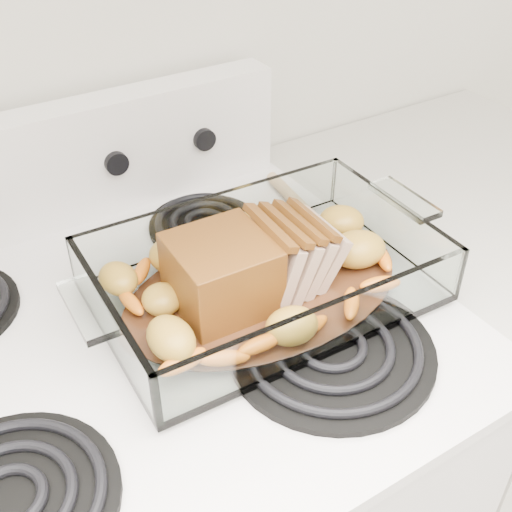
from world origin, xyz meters
TOP-DOWN VIEW (x-y plane):
  - counter_right at (0.67, 1.66)m, footprint 0.58×0.68m
  - baking_dish at (0.18, 1.62)m, footprint 0.42×0.28m
  - pork_roast at (0.15, 1.62)m, footprint 0.22×0.12m
  - roast_vegetables at (0.17, 1.66)m, footprint 0.36×0.20m
  - wooden_spoon at (0.34, 1.68)m, footprint 0.06×0.29m

SIDE VIEW (x-z plane):
  - counter_right at x=0.67m, z-range 0.00..0.93m
  - wooden_spoon at x=0.34m, z-range 0.93..0.96m
  - baking_dish at x=0.18m, z-range 0.92..1.01m
  - roast_vegetables at x=0.17m, z-range 0.95..0.99m
  - pork_roast at x=0.15m, z-range 0.95..1.05m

